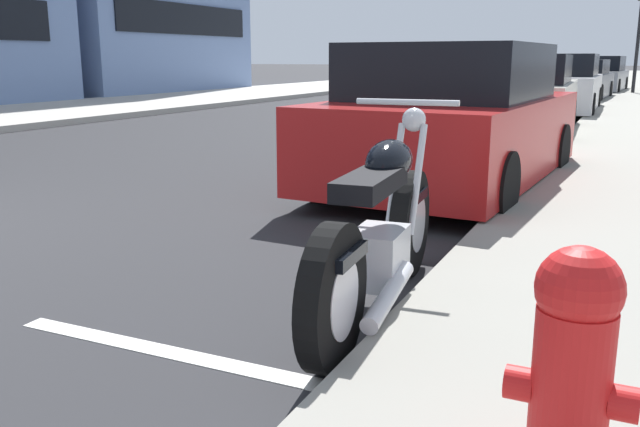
{
  "coord_description": "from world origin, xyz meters",
  "views": [
    {
      "loc": [
        -2.41,
        -5.87,
        1.38
      ],
      "look_at": [
        0.75,
        -4.41,
        0.57
      ],
      "focal_mm": 37.85,
      "sensor_mm": 36.0,
      "label": 1
    }
  ],
  "objects_px": {
    "parked_car_mid_block": "(599,76)",
    "parked_motorcycle": "(381,234)",
    "parked_car_behind_motorcycle": "(452,123)",
    "parked_car_near_corner": "(518,98)",
    "fire_hydrant": "(572,366)",
    "parked_car_far_down_curb": "(576,82)",
    "parked_car_second_in_row": "(557,86)"
  },
  "relations": [
    {
      "from": "parked_motorcycle",
      "to": "parked_car_far_down_curb",
      "type": "height_order",
      "value": "parked_car_far_down_curb"
    },
    {
      "from": "parked_car_near_corner",
      "to": "parked_motorcycle",
      "type": "bearing_deg",
      "value": -177.79
    },
    {
      "from": "parked_car_far_down_curb",
      "to": "fire_hydrant",
      "type": "xyz_separation_m",
      "value": [
        -21.4,
        -1.71,
        -0.1
      ]
    },
    {
      "from": "parked_car_second_in_row",
      "to": "parked_car_mid_block",
      "type": "bearing_deg",
      "value": -2.5
    },
    {
      "from": "parked_car_behind_motorcycle",
      "to": "parked_car_near_corner",
      "type": "distance_m",
      "value": 5.15
    },
    {
      "from": "parked_motorcycle",
      "to": "parked_car_mid_block",
      "type": "bearing_deg",
      "value": -3.82
    },
    {
      "from": "parked_car_far_down_curb",
      "to": "fire_hydrant",
      "type": "relative_size",
      "value": 6.3
    },
    {
      "from": "fire_hydrant",
      "to": "parked_car_near_corner",
      "type": "bearing_deg",
      "value": 9.79
    },
    {
      "from": "parked_car_near_corner",
      "to": "parked_car_far_down_curb",
      "type": "xyz_separation_m",
      "value": [
        11.07,
        -0.07,
        -0.05
      ]
    },
    {
      "from": "parked_car_near_corner",
      "to": "parked_car_mid_block",
      "type": "bearing_deg",
      "value": -3.78
    },
    {
      "from": "parked_car_behind_motorcycle",
      "to": "parked_car_far_down_curb",
      "type": "relative_size",
      "value": 0.89
    },
    {
      "from": "parked_motorcycle",
      "to": "parked_car_mid_block",
      "type": "distance_m",
      "value": 25.83
    },
    {
      "from": "parked_car_second_in_row",
      "to": "fire_hydrant",
      "type": "height_order",
      "value": "parked_car_second_in_row"
    },
    {
      "from": "parked_car_far_down_curb",
      "to": "parked_car_mid_block",
      "type": "xyz_separation_m",
      "value": [
        5.89,
        -0.4,
        0.05
      ]
    },
    {
      "from": "parked_car_second_in_row",
      "to": "parked_car_mid_block",
      "type": "xyz_separation_m",
      "value": [
        11.41,
        -0.39,
        -0.03
      ]
    },
    {
      "from": "parked_car_mid_block",
      "to": "parked_motorcycle",
      "type": "bearing_deg",
      "value": -175.88
    },
    {
      "from": "parked_motorcycle",
      "to": "parked_car_behind_motorcycle",
      "type": "xyz_separation_m",
      "value": [
        3.72,
        0.56,
        0.27
      ]
    },
    {
      "from": "parked_car_behind_motorcycle",
      "to": "parked_car_second_in_row",
      "type": "xyz_separation_m",
      "value": [
        10.69,
        0.05,
        -0.0
      ]
    },
    {
      "from": "parked_motorcycle",
      "to": "parked_car_far_down_curb",
      "type": "distance_m",
      "value": 19.94
    },
    {
      "from": "parked_car_mid_block",
      "to": "fire_hydrant",
      "type": "bearing_deg",
      "value": -173.6
    },
    {
      "from": "fire_hydrant",
      "to": "parked_car_behind_motorcycle",
      "type": "bearing_deg",
      "value": 17.71
    },
    {
      "from": "parked_car_near_corner",
      "to": "fire_hydrant",
      "type": "relative_size",
      "value": 5.95
    },
    {
      "from": "parked_car_near_corner",
      "to": "parked_car_far_down_curb",
      "type": "distance_m",
      "value": 11.07
    },
    {
      "from": "parked_car_second_in_row",
      "to": "parked_car_mid_block",
      "type": "distance_m",
      "value": 11.42
    },
    {
      "from": "parked_motorcycle",
      "to": "parked_car_second_in_row",
      "type": "height_order",
      "value": "parked_car_second_in_row"
    },
    {
      "from": "fire_hydrant",
      "to": "parked_car_far_down_curb",
      "type": "bearing_deg",
      "value": 4.58
    },
    {
      "from": "parked_car_behind_motorcycle",
      "to": "parked_car_second_in_row",
      "type": "relative_size",
      "value": 0.91
    },
    {
      "from": "parked_car_behind_motorcycle",
      "to": "parked_car_near_corner",
      "type": "bearing_deg",
      "value": 5.33
    },
    {
      "from": "parked_car_near_corner",
      "to": "parked_car_behind_motorcycle",
      "type": "bearing_deg",
      "value": 179.21
    },
    {
      "from": "parked_motorcycle",
      "to": "parked_car_behind_motorcycle",
      "type": "bearing_deg",
      "value": 4.22
    },
    {
      "from": "parked_car_behind_motorcycle",
      "to": "fire_hydrant",
      "type": "xyz_separation_m",
      "value": [
        -5.18,
        -1.66,
        -0.18
      ]
    },
    {
      "from": "parked_car_second_in_row",
      "to": "parked_car_far_down_curb",
      "type": "distance_m",
      "value": 5.52
    }
  ]
}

